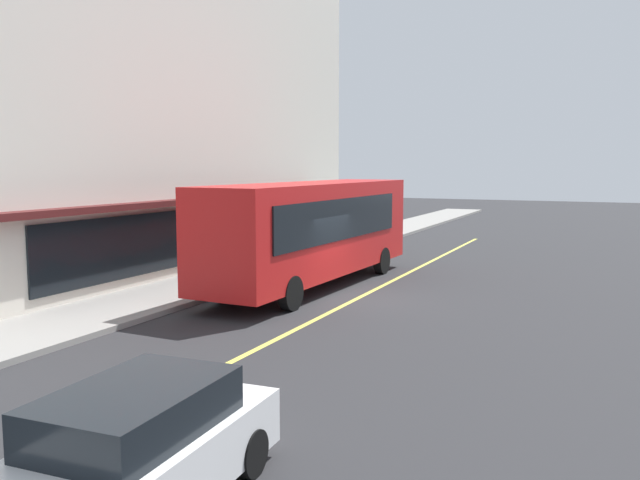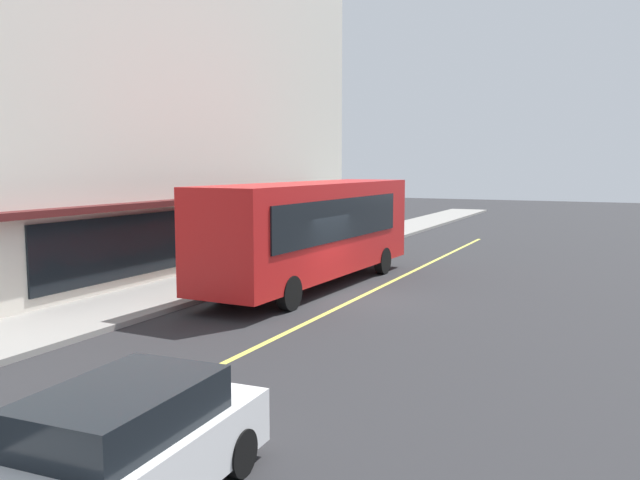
% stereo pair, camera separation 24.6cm
% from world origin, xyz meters
% --- Properties ---
extents(ground, '(120.00, 120.00, 0.00)m').
position_xyz_m(ground, '(0.00, 0.00, 0.00)').
color(ground, '#28282B').
extents(sidewalk, '(80.00, 3.08, 0.15)m').
position_xyz_m(sidewalk, '(0.00, 5.49, 0.07)').
color(sidewalk, gray).
rests_on(sidewalk, ground).
extents(lane_centre_stripe, '(36.00, 0.16, 0.01)m').
position_xyz_m(lane_centre_stripe, '(0.00, 0.00, 0.00)').
color(lane_centre_stripe, '#D8D14C').
rests_on(lane_centre_stripe, ground).
extents(storefront_building, '(26.34, 12.40, 15.48)m').
position_xyz_m(storefront_building, '(1.81, 12.93, 7.74)').
color(storefront_building, silver).
rests_on(storefront_building, ground).
extents(bus, '(11.21, 2.90, 3.50)m').
position_xyz_m(bus, '(1.26, 2.11, 1.99)').
color(bus, red).
rests_on(bus, ground).
extents(traffic_light, '(0.30, 0.52, 3.20)m').
position_xyz_m(traffic_light, '(9.74, 4.73, 2.53)').
color(traffic_light, '#2D2D33').
rests_on(traffic_light, sidewalk).
extents(car_white, '(4.38, 2.03, 1.52)m').
position_xyz_m(car_white, '(-12.75, -2.20, 0.74)').
color(car_white, white).
rests_on(car_white, ground).
extents(pedestrian_by_curb, '(0.34, 0.34, 1.87)m').
position_xyz_m(pedestrian_by_curb, '(11.20, 5.64, 1.28)').
color(pedestrian_by_curb, black).
rests_on(pedestrian_by_curb, sidewalk).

